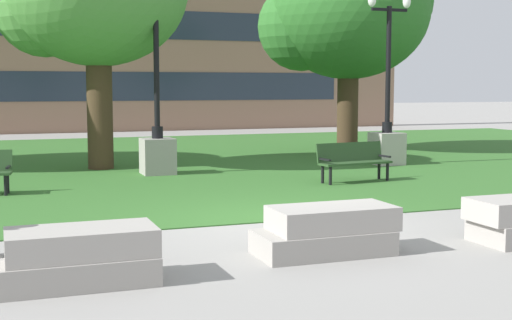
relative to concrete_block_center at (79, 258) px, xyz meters
name	(u,v)px	position (x,y,z in m)	size (l,w,h in m)	color
ground_plane	(277,222)	(3.48, 2.65, -0.31)	(140.00, 140.00, 0.00)	gray
grass_lawn	(152,161)	(3.48, 12.65, -0.30)	(40.00, 20.00, 0.02)	#336628
concrete_block_center	(79,258)	(0.00, 0.00, 0.00)	(1.80, 0.90, 0.64)	#9E9991
concrete_block_left	(327,231)	(3.28, 0.35, 0.00)	(1.87, 0.90, 0.64)	#9E9991
park_bench_near_right	(353,159)	(6.95, 6.56, 0.23)	(1.85, 0.77, 0.90)	#284723
lamp_post_center	(387,130)	(9.53, 9.43, 0.70)	(1.32, 0.80, 4.81)	#ADA89E
lamp_post_left	(157,132)	(2.99, 9.51, 0.78)	(1.32, 0.80, 5.28)	gray
tree_far_right	(347,13)	(10.30, 13.46, 4.35)	(5.63, 5.37, 6.99)	#42301E
building_facade_distant	(123,25)	(5.19, 27.14, 4.86)	(29.83, 1.03, 10.34)	#8E6B56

